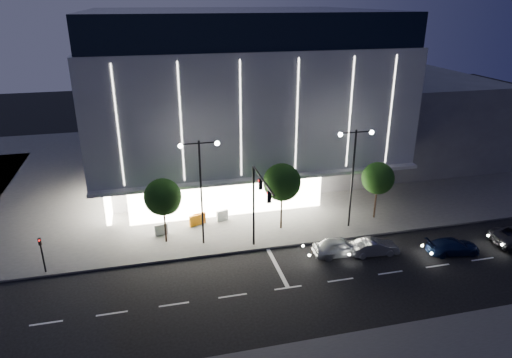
{
  "coord_description": "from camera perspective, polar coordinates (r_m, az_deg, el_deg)",
  "views": [
    {
      "loc": [
        -6.63,
        -27.33,
        19.11
      ],
      "look_at": [
        1.75,
        7.09,
        5.0
      ],
      "focal_mm": 32.0,
      "sensor_mm": 36.0,
      "label": 1
    }
  ],
  "objects": [
    {
      "name": "barrier_c",
      "position": [
        41.14,
        -7.59,
        -5.15
      ],
      "size": [
        1.11,
        0.64,
        1.0
      ],
      "primitive_type": "cube",
      "rotation": [
        0.0,
        0.0,
        0.38
      ],
      "color": "orange",
      "rests_on": "sidewalk_museum"
    },
    {
      "name": "tree_mid",
      "position": [
        38.89,
        3.28,
        -0.66
      ],
      "size": [
        3.25,
        3.25,
        6.15
      ],
      "color": "black",
      "rests_on": "ground"
    },
    {
      "name": "museum",
      "position": [
        51.51,
        -2.73,
        10.68
      ],
      "size": [
        30.0,
        25.8,
        18.0
      ],
      "color": "#4C4C51",
      "rests_on": "ground"
    },
    {
      "name": "ground",
      "position": [
        34.0,
        -0.04,
        -12.48
      ],
      "size": [
        160.0,
        160.0,
        0.0
      ],
      "primitive_type": "plane",
      "color": "black",
      "rests_on": "ground"
    },
    {
      "name": "car_lead",
      "position": [
        37.14,
        10.42,
        -8.33
      ],
      "size": [
        4.36,
        1.85,
        1.47
      ],
      "primitive_type": "imported",
      "rotation": [
        0.0,
        0.0,
        1.54
      ],
      "color": "#A5A9AD",
      "rests_on": "ground"
    },
    {
      "name": "car_third",
      "position": [
        40.07,
        23.4,
        -7.74
      ],
      "size": [
        4.42,
        2.2,
        1.23
      ],
      "primitive_type": "imported",
      "rotation": [
        0.0,
        0.0,
        1.46
      ],
      "color": "#122046",
      "rests_on": "ground"
    },
    {
      "name": "barrier_d",
      "position": [
        41.78,
        -4.24,
        -4.57
      ],
      "size": [
        1.12,
        0.56,
        1.0
      ],
      "primitive_type": "cube",
      "rotation": [
        0.0,
        0.0,
        0.3
      ],
      "color": "white",
      "rests_on": "sidewalk_museum"
    },
    {
      "name": "street_lamp_east",
      "position": [
        39.51,
        12.09,
        1.77
      ],
      "size": [
        3.16,
        0.36,
        9.0
      ],
      "color": "black",
      "rests_on": "ground"
    },
    {
      "name": "barrier_b",
      "position": [
        40.12,
        -11.77,
        -6.18
      ],
      "size": [
        1.13,
        0.45,
        1.0
      ],
      "primitive_type": "cube",
      "rotation": [
        0.0,
        0.0,
        0.19
      ],
      "color": "silver",
      "rests_on": "sidewalk_museum"
    },
    {
      "name": "tree_left",
      "position": [
        37.52,
        -11.52,
        -2.44
      ],
      "size": [
        3.02,
        3.02,
        5.72
      ],
      "color": "black",
      "rests_on": "ground"
    },
    {
      "name": "barrier_a",
      "position": [
        41.42,
        -7.06,
        -4.93
      ],
      "size": [
        1.13,
        0.44,
        1.0
      ],
      "primitive_type": "cube",
      "rotation": [
        0.0,
        0.0,
        0.18
      ],
      "color": "orange",
      "rests_on": "sidewalk_museum"
    },
    {
      "name": "traffic_mast",
      "position": [
        34.6,
        0.26,
        -2.3
      ],
      "size": [
        0.33,
        5.89,
        7.07
      ],
      "color": "black",
      "rests_on": "ground"
    },
    {
      "name": "annex_building",
      "position": [
        62.44,
        18.42,
        7.55
      ],
      "size": [
        16.0,
        20.0,
        10.0
      ],
      "primitive_type": "cube",
      "color": "#4C4C51",
      "rests_on": "ground"
    },
    {
      "name": "car_second",
      "position": [
        37.88,
        14.56,
        -8.25
      ],
      "size": [
        3.95,
        1.6,
        1.28
      ],
      "primitive_type": "imported",
      "rotation": [
        0.0,
        0.0,
        1.51
      ],
      "color": "gray",
      "rests_on": "ground"
    },
    {
      "name": "street_lamp_west",
      "position": [
        36.02,
        -6.95,
        0.13
      ],
      "size": [
        3.16,
        0.36,
        9.0
      ],
      "color": "black",
      "rests_on": "ground"
    },
    {
      "name": "tree_right",
      "position": [
        42.41,
        14.99,
        -0.1
      ],
      "size": [
        2.91,
        2.91,
        5.51
      ],
      "color": "black",
      "rests_on": "ground"
    },
    {
      "name": "ped_signal_far",
      "position": [
        37.15,
        -25.21,
        -8.19
      ],
      "size": [
        0.22,
        0.24,
        3.0
      ],
      "color": "black",
      "rests_on": "ground"
    },
    {
      "name": "sidewalk_museum",
      "position": [
        55.97,
        -0.87,
        1.83
      ],
      "size": [
        70.0,
        40.0,
        0.15
      ],
      "primitive_type": "cube",
      "color": "#474747",
      "rests_on": "ground"
    }
  ]
}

